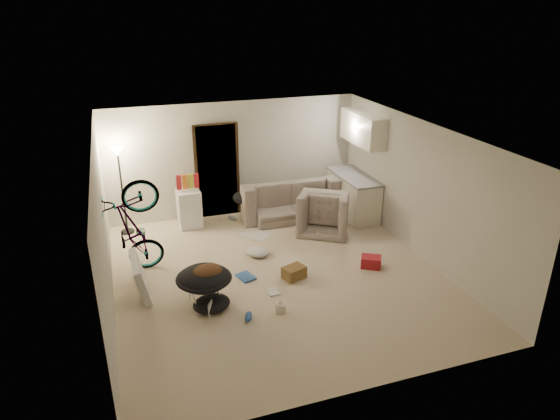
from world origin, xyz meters
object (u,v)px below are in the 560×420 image
object	(u,v)px
kitchen_counter	(353,196)
mini_fridge	(189,209)
drink_case_a	(294,272)
armchair	(326,214)
saucer_chair	(204,283)
floor_lamp	(120,172)
drink_case_b	(371,262)
juicer	(281,307)
sofa	(287,202)
bicycle	(136,249)
tv_box	(140,277)

from	to	relation	value
kitchen_counter	mini_fridge	bearing A→B (deg)	171.18
drink_case_a	armchair	bearing A→B (deg)	32.77
saucer_chair	kitchen_counter	bearing A→B (deg)	32.96
floor_lamp	drink_case_b	bearing A→B (deg)	-35.64
saucer_chair	drink_case_b	world-z (taller)	saucer_chair
drink_case_a	juicer	size ratio (longest dim) A/B	1.64
drink_case_a	drink_case_b	bearing A→B (deg)	-22.49
armchair	sofa	bearing A→B (deg)	-29.14
kitchen_counter	bicycle	bearing A→B (deg)	-166.42
sofa	armchair	world-z (taller)	armchair
tv_box	bicycle	bearing A→B (deg)	88.41
floor_lamp	sofa	size ratio (longest dim) A/B	0.84
floor_lamp	mini_fridge	size ratio (longest dim) A/B	2.27
armchair	drink_case_b	xyz separation A→B (m)	(0.11, -1.79, -0.23)
bicycle	sofa	bearing A→B (deg)	-64.47
floor_lamp	sofa	bearing A→B (deg)	-3.33
floor_lamp	armchair	distance (m)	4.23
tv_box	juicer	bearing A→B (deg)	-33.68
sofa	bicycle	size ratio (longest dim) A/B	1.20
floor_lamp	bicycle	world-z (taller)	floor_lamp
saucer_chair	drink_case_b	xyz separation A→B (m)	(3.04, 0.19, -0.27)
bicycle	mini_fridge	bearing A→B (deg)	-34.98
mini_fridge	drink_case_a	world-z (taller)	mini_fridge
drink_case_b	juicer	xyz separation A→B (m)	(-1.99, -0.82, -0.01)
tv_box	drink_case_b	world-z (taller)	tv_box
kitchen_counter	tv_box	distance (m)	5.08
kitchen_counter	drink_case_b	size ratio (longest dim) A/B	4.27
sofa	drink_case_b	world-z (taller)	sofa
sofa	mini_fridge	xyz separation A→B (m)	(-2.16, 0.10, 0.08)
saucer_chair	mini_fridge	bearing A→B (deg)	85.16
kitchen_counter	saucer_chair	size ratio (longest dim) A/B	1.72
kitchen_counter	drink_case_b	bearing A→B (deg)	-108.42
floor_lamp	kitchen_counter	bearing A→B (deg)	-7.66
floor_lamp	tv_box	bearing A→B (deg)	-87.71
saucer_chair	juicer	xyz separation A→B (m)	(1.05, -0.63, -0.28)
armchair	juicer	distance (m)	3.23
sofa	drink_case_b	size ratio (longest dim) A/B	6.14
bicycle	kitchen_counter	bearing A→B (deg)	-76.37
saucer_chair	tv_box	distance (m)	1.11
sofa	saucer_chair	bearing A→B (deg)	51.13
floor_lamp	bicycle	size ratio (longest dim) A/B	1.01
mini_fridge	juicer	xyz separation A→B (m)	(0.79, -3.64, -0.31)
armchair	tv_box	world-z (taller)	armchair
drink_case_b	juicer	bearing A→B (deg)	-127.86
juicer	armchair	bearing A→B (deg)	54.29
armchair	mini_fridge	xyz separation A→B (m)	(-2.67, 1.03, 0.07)
drink_case_a	juicer	bearing A→B (deg)	-140.81
bicycle	saucer_chair	world-z (taller)	bicycle
bicycle	tv_box	size ratio (longest dim) A/B	1.90
kitchen_counter	drink_case_a	bearing A→B (deg)	-135.10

